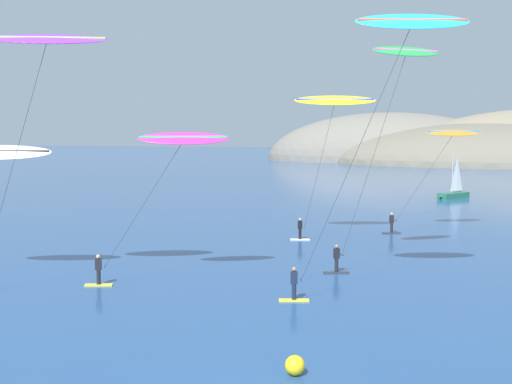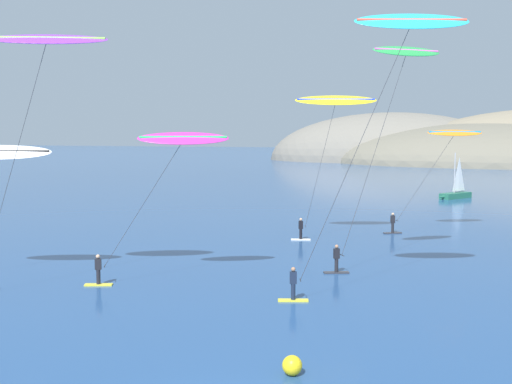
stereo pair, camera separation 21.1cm
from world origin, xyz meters
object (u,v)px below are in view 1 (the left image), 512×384
kitesurfer_orange (448,142)px  marker_buoy (295,365)px  kitesurfer_green (399,74)px  kitesurfer_cyan (403,42)px  sailboat_near (452,193)px  kitesurfer_magenta (175,151)px  kitesurfer_purple (43,54)px  kitesurfer_yellow (333,109)px

kitesurfer_orange → marker_buoy: size_ratio=12.24×
kitesurfer_green → kitesurfer_cyan: (0.75, -7.54, 0.89)m
sailboat_near → kitesurfer_green: kitesurfer_green is taller
kitesurfer_green → kitesurfer_orange: 16.41m
marker_buoy → kitesurfer_magenta: bearing=129.9°
kitesurfer_orange → kitesurfer_cyan: (-2.11, -23.14, 5.12)m
kitesurfer_cyan → kitesurfer_purple: bearing=-167.3°
kitesurfer_green → kitesurfer_yellow: 10.84m
kitesurfer_yellow → kitesurfer_green: bearing=-58.8°
kitesurfer_orange → kitesurfer_cyan: size_ratio=0.61×
kitesurfer_green → kitesurfer_yellow: kitesurfer_green is taller
kitesurfer_cyan → kitesurfer_green: bearing=95.7°
kitesurfer_magenta → kitesurfer_green: (11.23, 7.32, 4.46)m
kitesurfer_magenta → kitesurfer_yellow: (5.69, 16.48, 2.78)m
sailboat_near → kitesurfer_cyan: 52.75m
kitesurfer_orange → kitesurfer_green: bearing=-100.4°
kitesurfer_purple → kitesurfer_cyan: kitesurfer_cyan is taller
kitesurfer_magenta → kitesurfer_purple: 8.30m
kitesurfer_magenta → marker_buoy: (9.33, -11.18, -6.93)m
sailboat_near → kitesurfer_cyan: size_ratio=0.40×
kitesurfer_green → kitesurfer_purple: size_ratio=1.01×
kitesurfer_orange → marker_buoy: (-4.75, -34.10, -7.16)m
kitesurfer_magenta → kitesurfer_purple: kitesurfer_purple is taller
kitesurfer_purple → kitesurfer_cyan: size_ratio=0.95×
marker_buoy → kitesurfer_green: bearing=84.1°
kitesurfer_yellow → kitesurfer_purple: bearing=-118.1°
kitesurfer_orange → marker_buoy: bearing=-97.9°
kitesurfer_magenta → kitesurfer_cyan: (11.98, -0.22, 5.35)m
kitesurfer_purple → kitesurfer_magenta: bearing=37.7°
kitesurfer_green → kitesurfer_purple: kitesurfer_green is taller
kitesurfer_magenta → kitesurfer_green: 14.13m
sailboat_near → kitesurfer_cyan: bearing=-93.1°
kitesurfer_magenta → kitesurfer_green: bearing=33.1°
kitesurfer_magenta → sailboat_near: bearing=73.9°
kitesurfer_purple → marker_buoy: (14.63, -7.08, -11.83)m
kitesurfer_orange → marker_buoy: kitesurfer_orange is taller
kitesurfer_green → kitesurfer_orange: size_ratio=1.58×
sailboat_near → kitesurfer_purple: 59.82m
kitesurfer_purple → kitesurfer_yellow: bearing=61.9°
sailboat_near → marker_buoy: 62.49m
sailboat_near → kitesurfer_magenta: (-14.71, -51.08, 6.64)m
sailboat_near → kitesurfer_magenta: 53.57m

